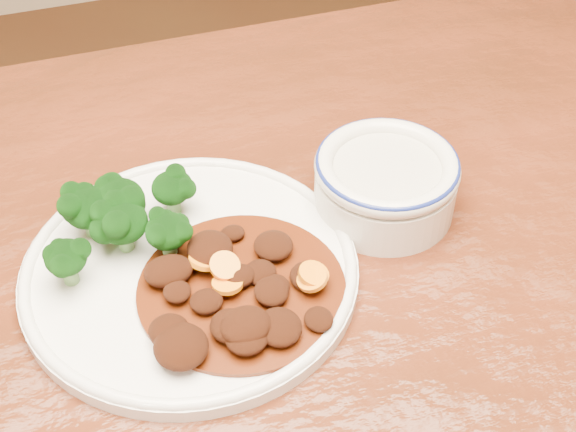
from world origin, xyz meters
name	(u,v)px	position (x,y,z in m)	size (l,w,h in m)	color
dining_table	(266,359)	(0.00, 0.00, 0.67)	(1.50, 0.91, 0.75)	#5A210F
dinner_plate	(190,269)	(-0.05, 0.05, 0.76)	(0.30, 0.30, 0.02)	white
broccoli_florets	(121,216)	(-0.10, 0.10, 0.79)	(0.14, 0.09, 0.05)	#5A8A47
mince_stew	(233,293)	(-0.03, 0.00, 0.77)	(0.18, 0.18, 0.03)	#4C1B08
dip_bowl	(386,181)	(0.15, 0.08, 0.78)	(0.14, 0.14, 0.06)	silver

